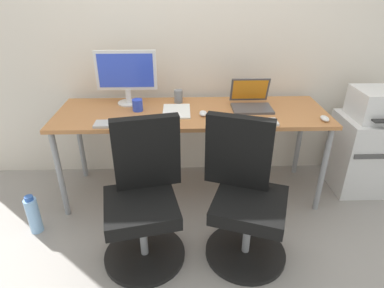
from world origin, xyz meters
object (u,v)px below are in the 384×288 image
Objects in this scene: side_cabinet at (365,153)px; desktop_monitor at (126,74)px; office_chair_left at (144,200)px; printer at (378,104)px; office_chair_right at (245,198)px; coffee_mug at (138,105)px; open_laptop at (251,101)px; water_bottle_on_floor at (33,215)px.

side_cabinet is 1.37× the size of desktop_monitor.
office_chair_left is 1.96× the size of desktop_monitor.
printer is at bearing 21.62° from office_chair_left.
office_chair_right is 1.09m from coffee_mug.
office_chair_right is at bearing -148.31° from side_cabinet.
side_cabinet is at bearing 31.69° from office_chair_right.
open_laptop is 3.37× the size of coffee_mug.
desktop_monitor is at bearing 119.48° from coffee_mug.
water_bottle_on_floor is 1.11m from coffee_mug.
printer is 2.78m from water_bottle_on_floor.
open_laptop is at bearing -6.53° from desktop_monitor.
coffee_mug is at bearing 97.53° from office_chair_left.
water_bottle_on_floor is at bearing -146.31° from coffee_mug.
printer is 4.35× the size of coffee_mug.
water_bottle_on_floor is 1.85m from open_laptop.
office_chair_left is at bearing -82.47° from coffee_mug.
open_laptop is (-1.02, 0.04, 0.03)m from printer.
desktop_monitor reaches higher than open_laptop.
open_laptop is (-1.02, 0.04, 0.48)m from side_cabinet.
open_laptop reaches higher than office_chair_right.
side_cabinet is 7.17× the size of coffee_mug.
side_cabinet is at bearing 0.29° from coffee_mug.
water_bottle_on_floor is at bearing -169.21° from side_cabinet.
side_cabinet is 0.45m from printer.
water_bottle_on_floor is at bearing 171.66° from office_chair_right.
office_chair_right is 0.87m from open_laptop.
printer reaches higher than coffee_mug.
water_bottle_on_floor is at bearing 165.61° from office_chair_left.
desktop_monitor is 1.01m from open_laptop.
desktop_monitor is at bearing 102.04° from office_chair_left.
printer is 1.29× the size of open_laptop.
printer is (-0.00, -0.00, 0.45)m from side_cabinet.
office_chair_left is at bearing -158.38° from printer.
office_chair_right is at bearing -8.34° from water_bottle_on_floor.
open_laptop reaches higher than side_cabinet.
office_chair_right is 1.53m from water_bottle_on_floor.
desktop_monitor is at bearing 133.45° from office_chair_right.
coffee_mug is (0.75, 0.50, 0.65)m from water_bottle_on_floor.
desktop_monitor is (0.65, 0.66, 0.85)m from water_bottle_on_floor.
office_chair_left is at bearing -14.39° from water_bottle_on_floor.
desktop_monitor is 0.28m from coffee_mug.
printer reaches higher than side_cabinet.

